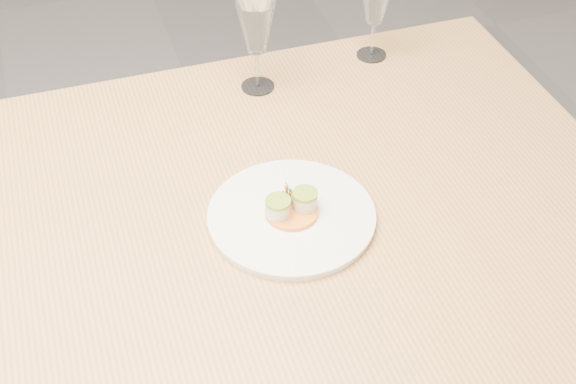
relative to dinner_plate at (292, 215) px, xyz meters
name	(u,v)px	position (x,y,z in m)	size (l,w,h in m)	color
dinner_plate	(292,215)	(0.00, 0.00, 0.00)	(0.30, 0.30, 0.08)	white
wine_glass_2	(256,29)	(0.06, 0.42, 0.13)	(0.08, 0.08, 0.20)	white
wine_glass_3	(376,2)	(0.34, 0.45, 0.12)	(0.08, 0.08, 0.19)	white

